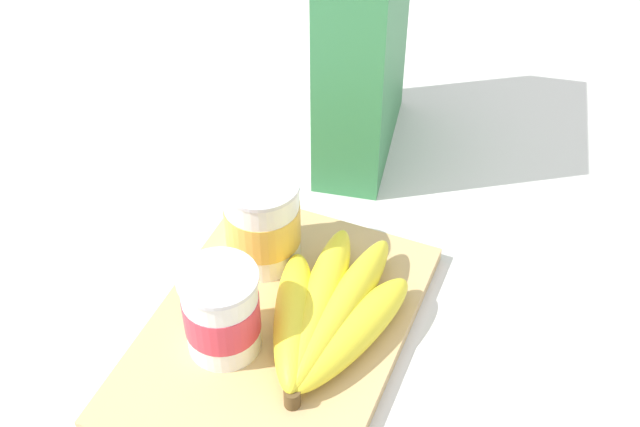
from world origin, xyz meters
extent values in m
plane|color=silver|center=(0.00, 0.00, 0.00)|extent=(2.40, 2.40, 0.00)
cube|color=tan|center=(0.00, 0.00, 0.01)|extent=(0.30, 0.22, 0.01)
cube|color=#38844C|center=(0.29, 0.03, 0.13)|extent=(0.19, 0.10, 0.26)
cylinder|color=white|center=(-0.03, 0.03, 0.06)|extent=(0.06, 0.06, 0.08)
cylinder|color=#DB384C|center=(-0.03, 0.03, 0.06)|extent=(0.07, 0.07, 0.04)
cylinder|color=silver|center=(-0.03, 0.03, 0.10)|extent=(0.07, 0.07, 0.00)
cylinder|color=white|center=(0.08, 0.05, 0.06)|extent=(0.07, 0.07, 0.09)
cylinder|color=gold|center=(0.08, 0.05, 0.06)|extent=(0.07, 0.07, 0.04)
cylinder|color=silver|center=(0.08, 0.05, 0.11)|extent=(0.07, 0.07, 0.00)
ellipsoid|color=yellow|center=(0.01, -0.07, 0.03)|extent=(0.16, 0.08, 0.03)
ellipsoid|color=yellow|center=(0.03, -0.05, 0.03)|extent=(0.19, 0.05, 0.04)
ellipsoid|color=yellow|center=(0.02, -0.03, 0.03)|extent=(0.19, 0.06, 0.04)
ellipsoid|color=yellow|center=(0.00, -0.02, 0.03)|extent=(0.16, 0.09, 0.04)
cylinder|color=brown|center=(-0.07, -0.05, 0.02)|extent=(0.01, 0.01, 0.02)
camera|label=1|loc=(-0.42, -0.22, 0.59)|focal=46.83mm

